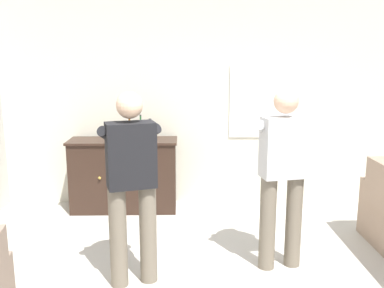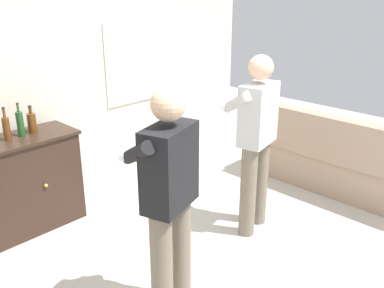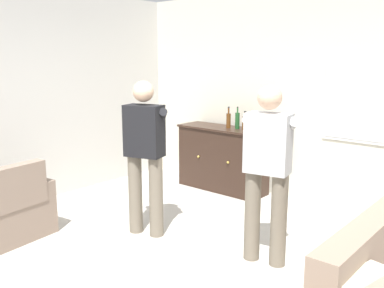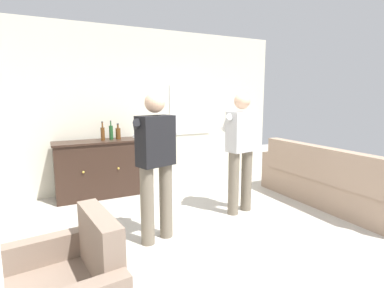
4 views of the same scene
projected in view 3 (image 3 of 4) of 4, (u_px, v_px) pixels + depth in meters
ground at (160, 267)px, 3.99m from camera, size 10.40×10.40×0.00m
wall_back_with_window at (301, 97)px, 5.67m from camera, size 5.20×0.15×2.80m
wall_side_left at (9, 99)px, 5.41m from camera, size 0.12×5.20×2.80m
armchair at (6, 214)px, 4.54m from camera, size 0.74×0.95×0.85m
sideboard_cabinet at (223, 159)px, 6.24m from camera, size 1.37×0.49×0.93m
bottle_wine_green at (245, 123)px, 5.94m from camera, size 0.08×0.08×0.26m
bottle_liquor_amber at (237, 120)px, 6.00m from camera, size 0.06×0.06×0.31m
bottle_spirits_clear at (228, 120)px, 6.07m from camera, size 0.06×0.06×0.31m
person_standing_left at (145, 151)px, 4.57m from camera, size 0.53×0.52×1.68m
person_standing_right at (268, 166)px, 3.92m from camera, size 0.55×0.51×1.68m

